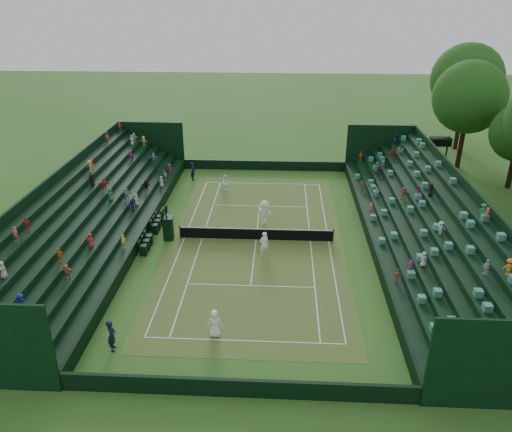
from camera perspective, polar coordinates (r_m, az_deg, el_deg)
The scene contains 19 objects.
ground at distance 37.88m, azimuth 0.00°, elevation -2.75°, with size 160.00×160.00×0.00m, color #335E1D.
court_surface at distance 37.87m, azimuth 0.00°, elevation -2.74°, with size 12.97×26.77×0.01m, color #347426.
perimeter_wall_north at distance 52.30m, azimuth 0.93°, elevation 5.81°, with size 17.17×0.20×1.00m, color black.
perimeter_wall_south at distance 24.59m, azimuth -2.09°, elevation -19.04°, with size 17.17×0.20×1.00m, color black.
perimeter_wall_east at distance 38.20m, azimuth 12.83°, elevation -2.33°, with size 0.20×31.77×1.00m, color black.
perimeter_wall_west at distance 38.98m, azimuth -12.56°, elevation -1.72°, with size 0.20×31.77×1.00m, color black.
north_grandstand at distance 38.70m, azimuth 19.07°, elevation -1.03°, with size 6.60×32.00×4.90m.
south_grandstand at distance 39.86m, azimuth -18.50°, elevation -0.18°, with size 6.60×32.00×4.90m.
tennis_net at distance 37.64m, azimuth 0.00°, elevation -2.04°, with size 11.67×0.10×1.06m.
scoreboard_tower at distance 53.99m, azimuth 20.32°, elevation 7.82°, with size 2.00×1.00×3.70m.
tree_row at distance 51.56m, azimuth 27.22°, elevation 10.64°, with size 10.58×37.41×12.03m.
umpire_chair at distance 38.04m, azimuth -10.05°, elevation -1.03°, with size 0.88×0.88×2.78m.
courtside_chairs at distance 38.67m, azimuth -11.84°, elevation -2.00°, with size 0.52×5.49×1.12m.
player_near_west at distance 27.85m, azimuth -4.75°, elevation -12.14°, with size 0.80×0.52×1.65m, color white.
player_near_east at distance 35.22m, azimuth 0.93°, elevation -3.25°, with size 0.70×0.46×1.92m, color white.
player_far_west at distance 46.47m, azimuth -3.47°, elevation 3.72°, with size 0.81×0.63×1.67m, color white.
player_far_east at distance 40.01m, azimuth 0.96°, elevation 0.42°, with size 1.29×0.75×2.00m, color white.
line_judge_north at distance 49.65m, azimuth -7.22°, elevation 5.06°, with size 0.66×0.44×1.82m, color black.
line_judge_south at distance 27.84m, azimuth -16.16°, elevation -12.98°, with size 0.67×0.44×1.83m, color black.
Camera 1 is at (1.79, -33.53, 17.53)m, focal length 35.00 mm.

